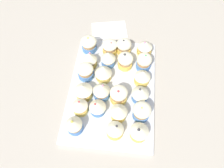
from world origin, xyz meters
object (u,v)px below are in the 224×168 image
object	(u,v)px
cupcake_5	(145,47)
cupcake_16	(74,124)
cupcake_0	(139,131)
cupcake_7	(119,112)
cupcake_13	(103,72)
cupcake_20	(89,59)
cupcake_2	(140,93)
cupcake_9	(125,61)
cupcake_10	(124,46)
napkin	(109,30)
cupcake_8	(119,95)
cupcake_19	(86,71)
cupcake_4	(144,62)
cupcake_1	(142,112)
cupcake_3	(142,77)
cupcake_18	(83,91)
cupcake_21	(89,44)
cupcake_15	(110,47)
cupcake_11	(97,107)
cupcake_12	(101,90)
cupcake_17	(80,106)
baking_tray	(112,89)
cupcake_6	(115,129)

from	to	relation	value
cupcake_5	cupcake_16	size ratio (longest dim) A/B	0.90
cupcake_0	cupcake_7	size ratio (longest dim) A/B	0.94
cupcake_13	cupcake_20	xyz separation A→B (cm)	(5.70, 6.19, -0.30)
cupcake_2	cupcake_9	distance (cm)	15.23
cupcake_10	napkin	xyz separation A→B (cm)	(12.30, 7.43, -4.26)
cupcake_10	cupcake_16	bearing A→B (deg)	158.85
cupcake_10	cupcake_20	xyz separation A→B (cm)	(-8.03, 12.77, 0.26)
cupcake_8	cupcake_19	distance (cm)	15.88
cupcake_4	cupcake_1	bearing A→B (deg)	179.92
cupcake_3	cupcake_19	world-z (taller)	cupcake_3
cupcake_3	cupcake_18	xyz separation A→B (cm)	(-8.26, 20.60, 0.18)
cupcake_0	cupcake_5	bearing A→B (deg)	-0.99
cupcake_20	napkin	distance (cm)	21.50
cupcake_16	cupcake_21	bearing A→B (deg)	1.23
cupcake_15	cupcake_20	size ratio (longest dim) A/B	0.91
cupcake_1	cupcake_11	world-z (taller)	cupcake_1
cupcake_16	cupcake_8	bearing A→B (deg)	-46.80
cupcake_5	cupcake_19	size ratio (longest dim) A/B	1.10
cupcake_5	cupcake_12	bearing A→B (deg)	145.93
cupcake_10	cupcake_20	bearing A→B (deg)	122.18
cupcake_2	cupcake_17	distance (cm)	21.53
cupcake_2	cupcake_11	world-z (taller)	cupcake_2
cupcake_21	cupcake_8	bearing A→B (deg)	-146.87
cupcake_9	cupcake_17	world-z (taller)	cupcake_9
cupcake_16	cupcake_20	size ratio (longest dim) A/B	1.08
cupcake_12	cupcake_19	xyz separation A→B (cm)	(7.72, 7.10, -0.63)
cupcake_7	cupcake_20	xyz separation A→B (cm)	(20.83, 13.36, -0.35)
cupcake_7	cupcake_17	size ratio (longest dim) A/B	1.08
cupcake_0	cupcake_21	xyz separation A→B (cm)	(34.34, 22.02, -0.10)
baking_tray	cupcake_3	size ratio (longest dim) A/B	6.59
cupcake_4	cupcake_6	xyz separation A→B (cm)	(-27.86, 8.36, -0.41)
cupcake_0	cupcake_6	size ratio (longest dim) A/B	1.04
cupcake_3	cupcake_6	xyz separation A→B (cm)	(-21.00, 8.04, -0.29)
cupcake_12	cupcake_19	size ratio (longest dim) A/B	1.23
cupcake_9	cupcake_15	size ratio (longest dim) A/B	1.07
baking_tray	cupcake_12	size ratio (longest dim) A/B	5.78
cupcake_3	cupcake_17	world-z (taller)	same
cupcake_12	cupcake_13	world-z (taller)	cupcake_12
cupcake_18	cupcake_10	bearing A→B (deg)	-29.68
baking_tray	cupcake_21	xyz separation A→B (cm)	(17.44, 11.33, 4.06)
cupcake_20	cupcake_7	bearing A→B (deg)	-147.33
cupcake_6	cupcake_7	xyz separation A→B (cm)	(6.02, -0.65, 0.66)
cupcake_7	cupcake_9	bearing A→B (deg)	-1.40
cupcake_5	cupcake_3	bearing A→B (deg)	178.29
cupcake_5	cupcake_11	world-z (taller)	cupcake_5
cupcake_10	cupcake_0	bearing A→B (deg)	-167.36
cupcake_12	cupcake_20	distance (cm)	14.81
cupcake_6	cupcake_17	size ratio (longest dim) A/B	0.97
cupcake_13	cupcake_7	bearing A→B (deg)	-154.64
cupcake_8	cupcake_21	xyz separation A→B (cm)	(21.77, 14.20, 0.08)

